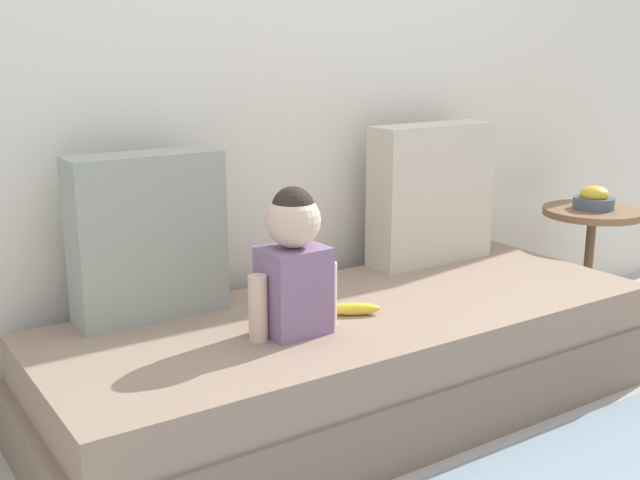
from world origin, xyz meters
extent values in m
plane|color=#B2ADA3|center=(0.00, 0.00, 0.00)|extent=(12.00, 12.00, 0.00)
cube|color=silver|center=(0.00, 0.53, 1.12)|extent=(5.32, 0.10, 2.25)
cube|color=#826C5B|center=(0.00, 0.00, 0.11)|extent=(2.12, 0.81, 0.22)
cube|color=gray|center=(0.00, 0.00, 0.30)|extent=(2.05, 0.78, 0.15)
cube|color=#99A393|center=(-0.58, 0.30, 0.63)|extent=(0.47, 0.16, 0.52)
cube|color=beige|center=(0.58, 0.30, 0.64)|extent=(0.52, 0.16, 0.54)
cube|color=gray|center=(-0.28, -0.07, 0.50)|extent=(0.19, 0.16, 0.26)
sphere|color=beige|center=(-0.28, -0.07, 0.71)|extent=(0.16, 0.16, 0.16)
sphere|color=#2D231E|center=(-0.28, -0.07, 0.75)|extent=(0.13, 0.13, 0.13)
cylinder|color=beige|center=(-0.40, -0.07, 0.47)|extent=(0.06, 0.06, 0.20)
cylinder|color=beige|center=(-0.16, -0.07, 0.47)|extent=(0.06, 0.06, 0.20)
ellipsoid|color=yellow|center=(-0.04, -0.05, 0.39)|extent=(0.17, 0.12, 0.04)
cylinder|color=brown|center=(1.38, 0.15, 0.50)|extent=(0.42, 0.42, 0.03)
cylinder|color=brown|center=(1.38, 0.15, 0.24)|extent=(0.04, 0.04, 0.48)
cylinder|color=brown|center=(1.38, 0.15, 0.01)|extent=(0.23, 0.23, 0.02)
cylinder|color=#4C5666|center=(1.38, 0.15, 0.54)|extent=(0.17, 0.17, 0.05)
ellipsoid|color=gold|center=(1.38, 0.15, 0.58)|extent=(0.12, 0.12, 0.07)
camera|label=1|loc=(-1.44, -1.95, 1.21)|focal=43.79mm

